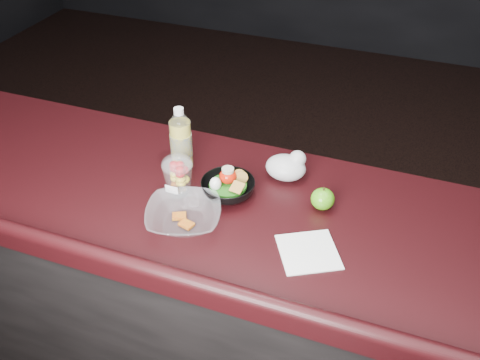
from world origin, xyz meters
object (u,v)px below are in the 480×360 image
green_apple (323,199)px  snack_bowl (228,187)px  lemonade_bottle (181,143)px  takeout_bowl (184,216)px  fruit_cup (178,175)px

green_apple → snack_bowl: snack_bowl is taller
lemonade_bottle → snack_bowl: size_ratio=1.01×
takeout_bowl → green_apple: bearing=30.2°
fruit_cup → snack_bowl: (0.15, 0.04, -0.04)m
fruit_cup → snack_bowl: 0.16m
lemonade_bottle → snack_bowl: (0.20, -0.10, -0.06)m
green_apple → takeout_bowl: (-0.37, -0.21, -0.01)m
snack_bowl → takeout_bowl: snack_bowl is taller
fruit_cup → snack_bowl: fruit_cup is taller
green_apple → takeout_bowl: size_ratio=0.27×
takeout_bowl → snack_bowl: bearing=66.9°
fruit_cup → lemonade_bottle: bearing=111.0°
snack_bowl → takeout_bowl: 0.19m
lemonade_bottle → snack_bowl: 0.23m
lemonade_bottle → fruit_cup: 0.15m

